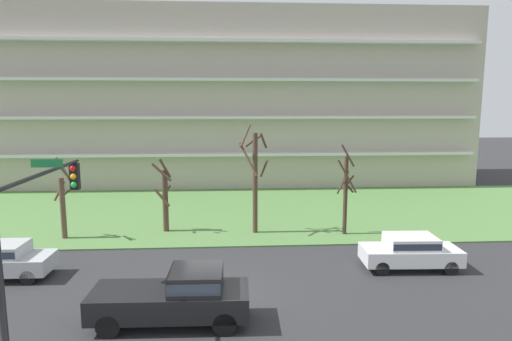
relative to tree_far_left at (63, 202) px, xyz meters
name	(u,v)px	position (x,y,z in m)	size (l,w,h in m)	color
ground	(219,297)	(8.79, -8.04, -2.14)	(160.00, 160.00, 0.00)	#2D2D30
grass_lawn_strip	(223,211)	(8.79, 5.96, -2.10)	(80.00, 16.00, 0.08)	#547F42
apartment_building	(224,99)	(8.79, 19.28, 5.86)	(46.23, 11.60, 16.01)	#B2A899
tree_far_left	(63,202)	(0.00, 0.00, 0.00)	(1.25, 1.40, 4.74)	brown
tree_left	(165,197)	(5.46, 1.02, -0.01)	(1.18, 1.05, 4.46)	#4C3828
tree_center	(255,177)	(10.72, 0.47, 1.24)	(1.70, 1.85, 6.36)	#4C3828
tree_right	(346,191)	(15.89, -0.19, 0.47)	(1.13, 1.12, 5.34)	#423023
sedan_white_near_left	(410,251)	(17.54, -5.54, -1.27)	(4.47, 1.97, 1.57)	white
pickup_black_center_right	(177,296)	(7.41, -10.04, -1.13)	(5.44, 2.12, 1.95)	black
traffic_signal_mast	(35,231)	(3.99, -12.68, 2.00)	(0.90, 5.63, 6.01)	black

